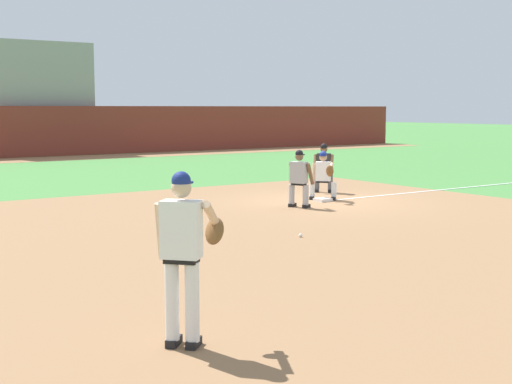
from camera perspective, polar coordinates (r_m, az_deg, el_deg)
name	(u,v)px	position (r m, az deg, el deg)	size (l,w,h in m)	color
ground_plane	(323,201)	(19.23, 5.37, -0.76)	(160.00, 160.00, 0.00)	#47843D
infield_dirt_patch	(283,242)	(13.35, 2.21, -4.04)	(18.00, 18.00, 0.01)	#936B47
warning_track_strip	(64,158)	(36.79, -15.09, 2.62)	(48.00, 3.20, 0.01)	#936B47
foul_line_stripe	(491,185)	(24.40, 18.29, 0.54)	(14.24, 0.10, 0.00)	white
first_base_bag	(323,200)	(19.23, 5.37, -0.63)	(0.38, 0.38, 0.09)	white
baseball	(300,235)	(13.90, 3.58, -3.49)	(0.07, 0.07, 0.07)	white
pitcher	(184,248)	(7.45, -5.77, -4.48)	(0.85, 0.56, 1.86)	black
first_baseman	(324,173)	(19.47, 5.42, 1.50)	(0.74, 1.08, 1.34)	black
baserunner	(299,176)	(17.93, 3.46, 1.26)	(0.59, 0.67, 1.46)	black
umpire	(324,166)	(21.24, 5.44, 2.10)	(0.67, 0.67, 1.46)	black
outfield_wall	(50,131)	(38.62, -16.15, 4.70)	(48.00, 0.50, 2.60)	maroon
stadium_seating_block	(27,99)	(42.17, -17.86, 7.13)	(5.66, 5.90, 6.00)	gray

